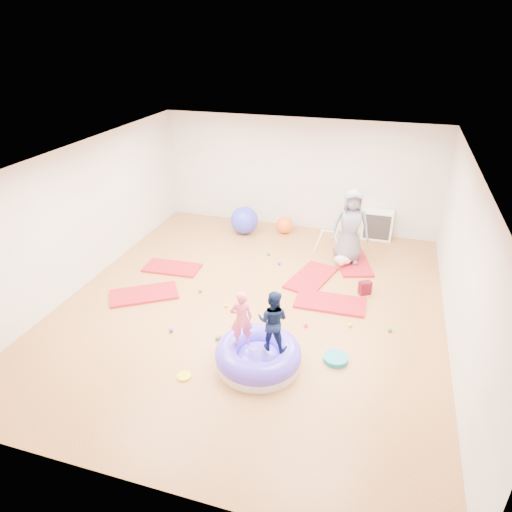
% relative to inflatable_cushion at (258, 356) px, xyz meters
% --- Properties ---
extents(room, '(7.01, 8.01, 2.81)m').
position_rel_inflatable_cushion_xyz_m(room, '(-0.61, 1.59, 1.23)').
color(room, '#A66E48').
rests_on(room, ground).
extents(gym_mat_front_left, '(1.44, 1.24, 0.05)m').
position_rel_inflatable_cushion_xyz_m(gym_mat_front_left, '(-2.73, 1.30, -0.14)').
color(gym_mat_front_left, '#AD0B09').
rests_on(gym_mat_front_left, ground).
extents(gym_mat_mid_left, '(1.23, 0.66, 0.05)m').
position_rel_inflatable_cushion_xyz_m(gym_mat_mid_left, '(-2.69, 2.46, -0.14)').
color(gym_mat_mid_left, '#AD0B09').
rests_on(gym_mat_mid_left, ground).
extents(gym_mat_center_back, '(0.98, 1.45, 0.06)m').
position_rel_inflatable_cushion_xyz_m(gym_mat_center_back, '(0.30, 2.90, -0.14)').
color(gym_mat_center_back, '#AD0B09').
rests_on(gym_mat_center_back, ground).
extents(gym_mat_right, '(1.33, 0.69, 0.05)m').
position_rel_inflatable_cushion_xyz_m(gym_mat_right, '(0.82, 2.05, -0.14)').
color(gym_mat_right, '#AD0B09').
rests_on(gym_mat_right, ground).
extents(gym_mat_rear_right, '(1.04, 1.47, 0.06)m').
position_rel_inflatable_cushion_xyz_m(gym_mat_rear_right, '(1.06, 3.86, -0.14)').
color(gym_mat_rear_right, '#AD0B09').
rests_on(gym_mat_rear_right, ground).
extents(inflatable_cushion, '(1.36, 1.36, 0.43)m').
position_rel_inflatable_cushion_xyz_m(inflatable_cushion, '(0.00, 0.00, 0.00)').
color(inflatable_cushion, silver).
rests_on(inflatable_cushion, ground).
extents(child_pink, '(0.41, 0.35, 0.94)m').
position_rel_inflatable_cushion_xyz_m(child_pink, '(-0.27, -0.00, 0.70)').
color(child_pink, '#FF5C7F').
rests_on(child_pink, inflatable_cushion).
extents(child_navy, '(0.49, 0.38, 0.99)m').
position_rel_inflatable_cushion_xyz_m(child_navy, '(0.21, 0.05, 0.72)').
color(child_navy, '#0D1A3C').
rests_on(child_navy, inflatable_cushion).
extents(adult_caregiver, '(0.91, 0.69, 1.66)m').
position_rel_inflatable_cushion_xyz_m(adult_caregiver, '(0.93, 3.85, 0.72)').
color(adult_caregiver, slate).
rests_on(adult_caregiver, gym_mat_rear_right).
extents(infant, '(0.36, 0.37, 0.21)m').
position_rel_inflatable_cushion_xyz_m(infant, '(0.85, 3.61, -0.00)').
color(infant, '#ACC1D0').
rests_on(infant, gym_mat_rear_right).
extents(ball_pit_balls, '(3.74, 3.40, 0.07)m').
position_rel_inflatable_cushion_xyz_m(ball_pit_balls, '(-0.37, 1.53, -0.13)').
color(ball_pit_balls, '#297C36').
rests_on(ball_pit_balls, ground).
extents(exercise_ball_blue, '(0.70, 0.70, 0.70)m').
position_rel_inflatable_cushion_xyz_m(exercise_ball_blue, '(-1.78, 4.74, 0.18)').
color(exercise_ball_blue, '#333BD9').
rests_on(exercise_ball_blue, ground).
extents(exercise_ball_orange, '(0.44, 0.44, 0.44)m').
position_rel_inflatable_cushion_xyz_m(exercise_ball_orange, '(-0.80, 5.05, 0.05)').
color(exercise_ball_orange, orange).
rests_on(exercise_ball_orange, ground).
extents(infant_play_gym, '(0.62, 0.58, 0.47)m').
position_rel_inflatable_cushion_xyz_m(infant_play_gym, '(0.42, 4.42, 0.15)').
color(infant_play_gym, white).
rests_on(infant_play_gym, ground).
extents(cube_shelf, '(0.73, 0.36, 0.73)m').
position_rel_inflatable_cushion_xyz_m(cube_shelf, '(1.46, 5.38, 0.20)').
color(cube_shelf, white).
rests_on(cube_shelf, ground).
extents(balance_disc, '(0.39, 0.39, 0.09)m').
position_rel_inflatable_cushion_xyz_m(balance_disc, '(1.15, 0.43, -0.12)').
color(balance_disc, '#14798C').
rests_on(balance_disc, ground).
extents(backpack, '(0.28, 0.25, 0.27)m').
position_rel_inflatable_cushion_xyz_m(backpack, '(1.42, 2.62, -0.03)').
color(backpack, '#A20E2B').
rests_on(backpack, ground).
extents(yellow_toy, '(0.22, 0.22, 0.03)m').
position_rel_inflatable_cushion_xyz_m(yellow_toy, '(-0.99, -0.61, -0.15)').
color(yellow_toy, '#FFEF0F').
rests_on(yellow_toy, ground).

